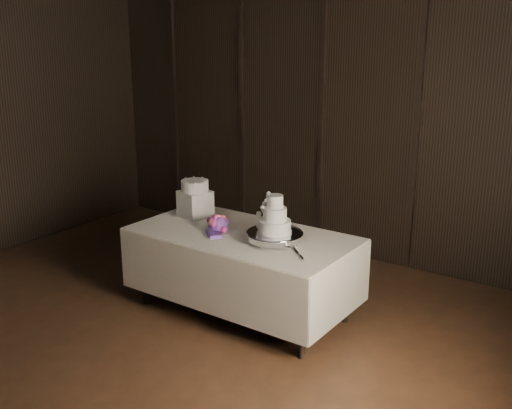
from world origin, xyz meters
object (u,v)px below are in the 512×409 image
at_px(bouquet, 218,224).
at_px(small_cake, 195,186).
at_px(display_table, 242,270).
at_px(box_pedestal, 195,204).
at_px(cake_stand, 275,238).
at_px(wedding_cake, 272,218).

bearing_deg(bouquet, small_cake, 153.30).
height_order(display_table, box_pedestal, box_pedestal).
xyz_separation_m(cake_stand, wedding_cake, (-0.02, -0.01, 0.17)).
height_order(wedding_cake, small_cake, wedding_cake).
distance_m(bouquet, small_cake, 0.56).
relative_size(display_table, bouquet, 4.95).
height_order(display_table, wedding_cake, wedding_cake).
xyz_separation_m(display_table, box_pedestal, (-0.67, 0.16, 0.47)).
relative_size(cake_stand, wedding_cake, 1.49).
height_order(display_table, small_cake, small_cake).
relative_size(cake_stand, small_cake, 1.86).
height_order(bouquet, small_cake, small_cake).
xyz_separation_m(cake_stand, small_cake, (-1.03, 0.19, 0.26)).
xyz_separation_m(display_table, wedding_cake, (0.34, -0.05, 0.56)).
bearing_deg(display_table, bouquet, -161.35).
xyz_separation_m(wedding_cake, small_cake, (-1.01, 0.21, 0.08)).
height_order(wedding_cake, bouquet, wedding_cake).
bearing_deg(display_table, small_cake, 167.19).
distance_m(display_table, wedding_cake, 0.66).
height_order(cake_stand, bouquet, bouquet).
bearing_deg(small_cake, display_table, -13.19).
bearing_deg(cake_stand, small_cake, 169.42).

